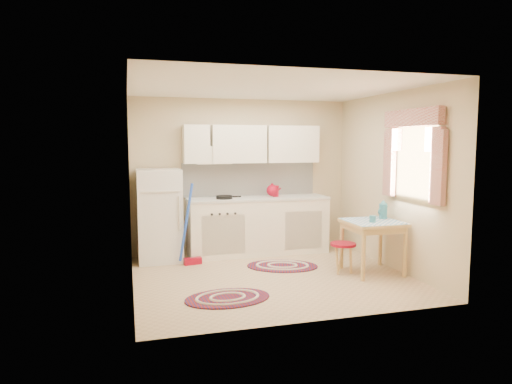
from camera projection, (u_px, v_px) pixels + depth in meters
The scene contains 14 objects.
room_shell at pixel (277, 157), 6.24m from camera, with size 3.64×3.60×2.52m.
fridge at pixel (159, 215), 6.89m from camera, with size 0.65×0.60×1.40m, color white.
broom at pixel (192, 224), 6.69m from camera, with size 0.28×0.12×1.20m, color blue, non-canonical shape.
base_cabinets at pixel (258, 227), 7.39m from camera, with size 2.25×0.60×0.88m, color white.
countertop at pixel (258, 198), 7.34m from camera, with size 2.27×0.62×0.04m, color beige.
frying_pan at pixel (224, 197), 7.13m from camera, with size 0.26×0.26×0.05m, color black.
red_kettle at pixel (272, 190), 7.39m from camera, with size 0.21×0.19×0.21m, color maroon, non-canonical shape.
red_canister at pixel (275, 192), 7.41m from camera, with size 0.10×0.10×0.16m, color maroon.
table at pixel (372, 247), 6.29m from camera, with size 0.72×0.72×0.72m, color tan.
stool at pixel (343, 258), 6.29m from camera, with size 0.35×0.35×0.42m, color maroon.
coffee_pot at pixel (383, 209), 6.41m from camera, with size 0.14×0.12×0.28m, color #286A7B, non-canonical shape.
mug at pixel (373, 219), 6.13m from camera, with size 0.09×0.09×0.10m, color #286A7B.
rug_center at pixel (282, 266), 6.63m from camera, with size 1.03×0.68×0.02m, color maroon, non-canonical shape.
rug_left at pixel (228, 298), 5.26m from camera, with size 1.00×0.67×0.02m, color maroon, non-canonical shape.
Camera 1 is at (-1.83, -5.70, 1.79)m, focal length 32.00 mm.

